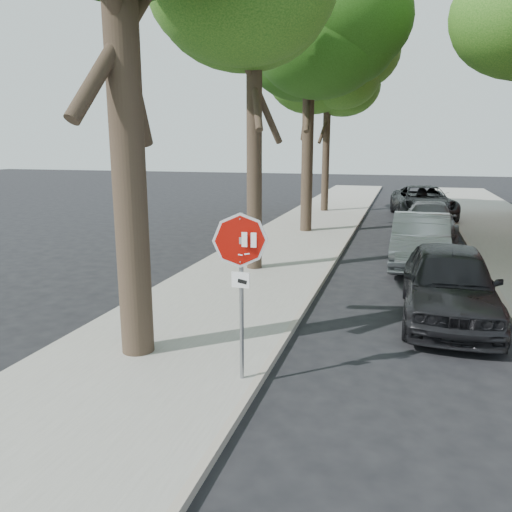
% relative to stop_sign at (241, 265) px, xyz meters
% --- Properties ---
extents(ground, '(120.00, 120.00, 0.00)m').
position_rel_stop_sign_xyz_m(ground, '(0.70, 0.03, -1.95)').
color(ground, black).
rests_on(ground, ground).
extents(sidewalk_left, '(4.00, 55.00, 0.12)m').
position_rel_stop_sign_xyz_m(sidewalk_left, '(-1.80, 12.03, -1.89)').
color(sidewalk_left, gray).
rests_on(sidewalk_left, ground).
extents(curb_left, '(0.12, 55.00, 0.13)m').
position_rel_stop_sign_xyz_m(curb_left, '(0.25, 12.03, -1.88)').
color(curb_left, '#9E9384').
rests_on(curb_left, ground).
extents(curb_right, '(0.12, 55.00, 0.13)m').
position_rel_stop_sign_xyz_m(curb_right, '(4.65, 12.03, -1.88)').
color(curb_right, '#9E9384').
rests_on(curb_right, ground).
extents(stop_sign, '(0.76, 0.34, 2.61)m').
position_rel_stop_sign_xyz_m(stop_sign, '(0.00, 0.00, 0.00)').
color(stop_sign, gray).
rests_on(stop_sign, sidewalk_left).
extents(tree_mid_b, '(5.88, 5.46, 10.36)m').
position_rel_stop_sign_xyz_m(tree_mid_b, '(-1.72, 14.15, 6.05)').
color(tree_mid_b, black).
rests_on(tree_mid_b, sidewalk_left).
extents(tree_far, '(5.29, 4.91, 9.33)m').
position_rel_stop_sign_xyz_m(tree_far, '(-2.02, 21.14, 5.26)').
color(tree_far, black).
rests_on(tree_far, sidewalk_left).
extents(car_a, '(1.91, 4.72, 1.61)m').
position_rel_stop_sign_xyz_m(car_a, '(3.30, 4.22, -1.14)').
color(car_a, black).
rests_on(car_a, ground).
extents(car_b, '(1.77, 4.84, 1.59)m').
position_rel_stop_sign_xyz_m(car_b, '(2.82, 9.28, -1.16)').
color(car_b, gray).
rests_on(car_b, ground).
extents(car_c, '(2.01, 4.92, 1.43)m').
position_rel_stop_sign_xyz_m(car_c, '(3.30, 14.45, -1.24)').
color(car_c, '#515256').
rests_on(car_c, ground).
extents(car_d, '(3.52, 6.28, 1.66)m').
position_rel_stop_sign_xyz_m(car_d, '(3.21, 20.19, -1.12)').
color(car_d, black).
rests_on(car_d, ground).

